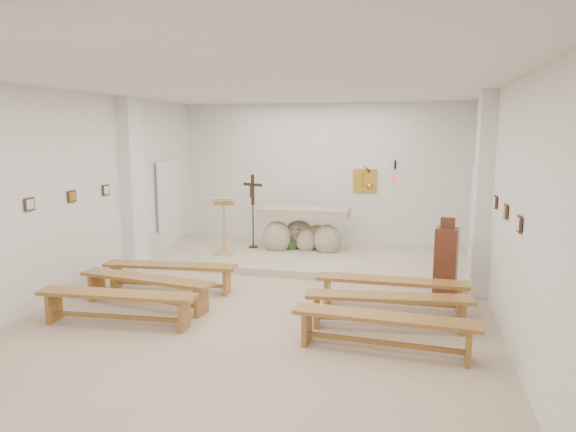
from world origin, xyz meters
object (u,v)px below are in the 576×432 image
(bench_left_front, at_px, (170,271))
(bench_right_third, at_px, (384,325))
(altar, at_px, (303,232))
(bench_right_second, at_px, (388,303))
(bench_left_second, at_px, (146,284))
(bench_left_third, at_px, (117,301))
(lectern, at_px, (224,226))
(donation_pedestal, at_px, (446,262))
(bench_right_front, at_px, (391,287))
(crucifix_stand, at_px, (253,206))

(bench_left_front, bearing_deg, bench_right_third, -29.82)
(altar, distance_m, bench_right_second, 4.59)
(altar, bearing_deg, bench_left_second, -114.55)
(bench_left_third, bearing_deg, bench_right_third, -4.48)
(lectern, distance_m, bench_left_third, 4.03)
(lectern, distance_m, bench_right_third, 5.49)
(donation_pedestal, bearing_deg, bench_left_third, -141.52)
(bench_right_front, xyz_separation_m, bench_right_third, (0.00, -1.68, 0.00))
(altar, distance_m, bench_left_second, 4.40)
(bench_left_front, bearing_deg, bench_left_third, -96.24)
(altar, bearing_deg, donation_pedestal, -38.86)
(bench_left_second, relative_size, bench_right_second, 1.00)
(bench_left_third, bearing_deg, bench_left_second, 85.52)
(lectern, relative_size, bench_left_third, 0.53)
(bench_right_second, distance_m, bench_right_third, 0.84)
(donation_pedestal, distance_m, bench_left_front, 4.82)
(altar, bearing_deg, lectern, -152.39)
(crucifix_stand, distance_m, donation_pedestal, 4.73)
(lectern, height_order, crucifix_stand, crucifix_stand)
(lectern, height_order, bench_right_third, lectern)
(lectern, height_order, donation_pedestal, lectern)
(lectern, xyz_separation_m, bench_right_second, (3.73, -3.16, -0.40))
(bench_left_second, distance_m, bench_left_third, 0.84)
(bench_right_front, relative_size, bench_right_third, 0.99)
(lectern, relative_size, donation_pedestal, 0.92)
(donation_pedestal, relative_size, bench_right_third, 0.58)
(altar, distance_m, donation_pedestal, 3.78)
(bench_right_second, distance_m, bench_left_third, 3.94)
(bench_left_second, distance_m, bench_right_third, 3.94)
(donation_pedestal, distance_m, bench_right_second, 1.99)
(bench_right_second, bearing_deg, bench_right_third, -96.79)
(bench_right_third, bearing_deg, donation_pedestal, 74.64)
(altar, xyz_separation_m, bench_left_third, (-1.71, -4.90, -0.18))
(bench_right_third, bearing_deg, bench_right_second, 93.11)
(bench_left_front, height_order, bench_left_third, same)
(altar, distance_m, bench_left_front, 3.64)
(bench_left_front, height_order, bench_left_second, same)
(bench_right_second, relative_size, bench_left_third, 1.00)
(lectern, bearing_deg, bench_left_third, -104.51)
(donation_pedestal, distance_m, bench_left_third, 5.40)
(lectern, xyz_separation_m, crucifix_stand, (0.42, 0.75, 0.35))
(crucifix_stand, height_order, bench_left_second, crucifix_stand)
(crucifix_stand, bearing_deg, altar, 27.07)
(donation_pedestal, relative_size, bench_left_front, 0.57)
(donation_pedestal, bearing_deg, bench_right_second, -106.68)
(crucifix_stand, distance_m, bench_left_front, 3.22)
(altar, relative_size, bench_left_second, 0.85)
(altar, xyz_separation_m, bench_right_second, (2.14, -4.06, -0.18))
(bench_left_second, xyz_separation_m, bench_right_third, (3.85, -0.84, 0.00))
(lectern, xyz_separation_m, bench_left_front, (-0.12, -2.32, -0.40))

